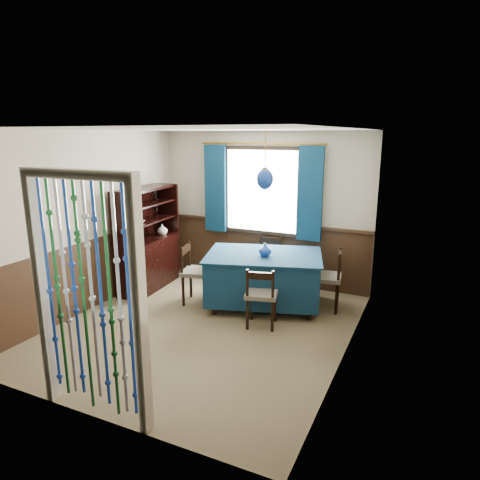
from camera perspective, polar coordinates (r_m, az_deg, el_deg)
The scene contains 22 objects.
floor at distance 5.70m, azimuth -4.80°, elevation -11.49°, with size 4.00×4.00×0.00m, color brown.
ceiling at distance 5.15m, azimuth -5.37°, elevation 14.50°, with size 4.00×4.00×0.00m, color silver.
wall_back at distance 7.06m, azimuth 3.05°, elevation 4.18°, with size 3.60×3.60×0.00m, color #B8AE96.
wall_front at distance 3.76m, azimuth -20.46°, elevation -5.48°, with size 3.60×3.60×0.00m, color #B8AE96.
wall_left at distance 6.37m, azimuth -19.28°, elevation 2.34°, with size 4.00×4.00×0.00m, color #B8AE96.
wall_right at distance 4.68m, azimuth 14.42°, elevation -1.29°, with size 4.00×4.00×0.00m, color #B8AE96.
wainscot_back at distance 7.21m, azimuth 2.93°, elevation -1.73°, with size 3.60×3.60×0.00m, color #342114.
wainscot_front at distance 4.07m, azimuth -19.38°, elevation -15.44°, with size 3.60×3.60×0.00m, color #342114.
wainscot_left at distance 6.54m, azimuth -18.66°, elevation -4.12°, with size 4.00×4.00×0.00m, color #342114.
wainscot_right at distance 4.93m, azimuth 13.71°, elevation -9.71°, with size 4.00×4.00×0.00m, color #342114.
window at distance 6.97m, azimuth 2.92°, elevation 6.55°, with size 1.32×0.12×1.42m, color black.
doorway at distance 3.87m, azimuth -19.58°, elevation -8.03°, with size 1.16×0.12×2.18m, color silver, non-canonical shape.
dining_table at distance 6.20m, azimuth 3.17°, elevation -4.85°, with size 1.88×1.54×0.78m.
chair_near at distance 5.55m, azimuth 2.86°, elevation -7.34°, with size 0.48×0.47×0.81m.
chair_far at distance 6.92m, azimuth 3.66°, elevation -2.86°, with size 0.43×0.41×0.84m.
chair_left at distance 6.35m, azimuth -5.94°, elevation -4.26°, with size 0.51×0.52×0.88m.
chair_right at distance 6.21m, azimuth 11.66°, elevation -4.94°, with size 0.48×0.50×0.88m.
sideboard at distance 7.06m, azimuth -12.16°, elevation -1.73°, with size 0.53×1.28×1.64m.
pendant_lamp at distance 5.90m, azimuth 3.35°, elevation 8.14°, with size 0.23×0.23×0.79m.
vase_table at distance 5.99m, azimuth 3.36°, elevation -1.36°, with size 0.16×0.16×0.17m, color navy.
bowl_shelf at distance 6.69m, azimuth -13.41°, elevation 2.35°, with size 0.21×0.21×0.05m, color beige.
vase_sideboard at distance 7.21m, azimuth -10.33°, elevation 1.48°, with size 0.19×0.19×0.20m, color beige.
Camera 1 is at (2.58, -4.46, 2.44)m, focal length 32.00 mm.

